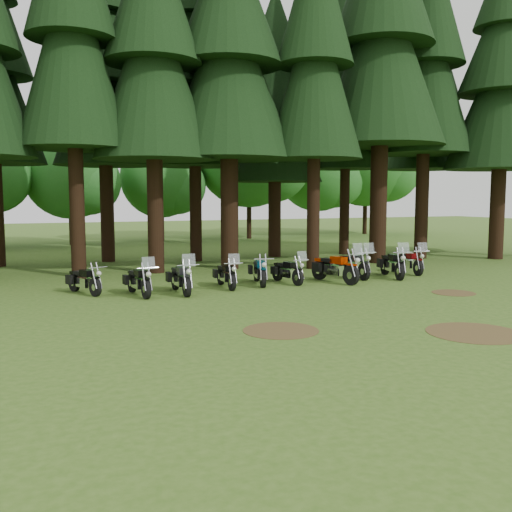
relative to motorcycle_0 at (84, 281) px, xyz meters
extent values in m
plane|color=#365A18|center=(6.61, -5.13, -0.41)|extent=(120.00, 120.00, 0.00)
cylinder|color=black|center=(0.32, 4.38, 2.58)|extent=(0.58, 0.58, 5.99)
cone|color=black|center=(0.32, 4.38, 8.32)|extent=(4.32, 4.32, 7.49)
cylinder|color=black|center=(3.40, 4.28, 2.37)|extent=(0.66, 0.66, 5.57)
cone|color=black|center=(3.40, 4.28, 7.71)|extent=(4.95, 4.95, 6.96)
cylinder|color=black|center=(6.67, 4.32, 2.44)|extent=(0.77, 0.77, 5.70)
cone|color=black|center=(6.67, 4.32, 7.90)|extent=(5.81, 5.81, 7.12)
cylinder|color=black|center=(10.04, 2.90, 2.44)|extent=(0.55, 0.55, 5.71)
cone|color=black|center=(10.04, 2.90, 7.91)|extent=(4.15, 4.15, 7.14)
cylinder|color=black|center=(13.97, 3.64, 2.90)|extent=(0.80, 0.80, 6.62)
cone|color=black|center=(13.97, 3.64, 9.24)|extent=(5.98, 5.98, 8.27)
cylinder|color=black|center=(17.23, 4.48, 2.76)|extent=(0.64, 0.64, 6.35)
cone|color=black|center=(17.23, 4.48, 8.85)|extent=(4.79, 4.79, 7.93)
cylinder|color=black|center=(20.54, 2.70, 2.30)|extent=(0.72, 0.72, 5.41)
cone|color=black|center=(20.54, 2.70, 7.49)|extent=(5.44, 5.44, 6.77)
cone|color=black|center=(20.54, 2.70, 10.68)|extent=(4.35, 4.35, 5.71)
cylinder|color=black|center=(2.23, 9.28, 2.37)|extent=(0.65, 0.65, 5.55)
cone|color=black|center=(2.23, 9.28, 7.69)|extent=(4.85, 4.85, 6.94)
cone|color=black|center=(2.23, 9.28, 10.97)|extent=(3.88, 3.88, 5.86)
cylinder|color=black|center=(6.24, 7.81, 2.35)|extent=(0.58, 0.58, 5.52)
cone|color=black|center=(6.24, 7.81, 7.64)|extent=(4.35, 4.35, 6.90)
cone|color=black|center=(6.24, 7.81, 10.90)|extent=(3.48, 3.48, 5.83)
cylinder|color=black|center=(10.64, 8.12, 1.94)|extent=(0.66, 0.66, 4.70)
cone|color=black|center=(10.64, 8.12, 6.44)|extent=(4.94, 4.94, 5.87)
cone|color=black|center=(10.64, 8.12, 9.21)|extent=(3.95, 3.95, 4.96)
cone|color=black|center=(10.64, 8.12, 11.41)|extent=(2.77, 2.77, 3.91)
cylinder|color=black|center=(14.68, 7.73, 2.37)|extent=(0.53, 0.53, 5.56)
cone|color=black|center=(14.68, 7.73, 7.70)|extent=(3.94, 3.94, 6.95)
cone|color=black|center=(14.68, 7.73, 10.99)|extent=(3.15, 3.15, 5.87)
cylinder|color=black|center=(19.97, 7.66, 2.42)|extent=(0.61, 0.61, 5.65)
cone|color=black|center=(19.97, 7.66, 7.83)|extent=(4.59, 4.59, 7.06)
cone|color=black|center=(19.97, 7.66, 11.16)|extent=(3.67, 3.67, 5.96)
cylinder|color=black|center=(1.62, 20.18, 0.87)|extent=(0.36, 0.36, 2.55)
sphere|color=#276D26|center=(1.62, 20.18, 4.27)|extent=(5.95, 5.95, 5.95)
sphere|color=#276D26|center=(2.64, 19.50, 3.67)|extent=(4.25, 4.25, 4.25)
cylinder|color=black|center=(7.92, 21.37, 0.83)|extent=(0.36, 0.36, 2.47)
sphere|color=#276D26|center=(7.92, 21.37, 4.12)|extent=(5.76, 5.76, 5.76)
sphere|color=#276D26|center=(8.91, 20.71, 3.54)|extent=(4.12, 4.12, 4.12)
cylinder|color=black|center=(14.52, 20.84, 1.35)|extent=(0.36, 0.36, 3.52)
sphere|color=#276D26|center=(14.52, 20.84, 6.04)|extent=(8.21, 8.21, 8.21)
sphere|color=#276D26|center=(15.93, 19.90, 5.22)|extent=(5.87, 5.87, 5.87)
cylinder|color=black|center=(21.15, 22.09, 1.06)|extent=(0.36, 0.36, 2.94)
sphere|color=#276D26|center=(21.15, 22.09, 4.98)|extent=(6.86, 6.86, 6.86)
sphere|color=#276D26|center=(22.32, 21.31, 4.29)|extent=(4.90, 4.90, 4.90)
cylinder|color=black|center=(25.69, 21.95, 1.35)|extent=(0.36, 0.36, 3.52)
sphere|color=#276D26|center=(25.69, 21.95, 6.04)|extent=(8.20, 8.20, 8.20)
sphere|color=#276D26|center=(27.10, 21.01, 5.22)|extent=(5.86, 5.86, 5.86)
cylinder|color=#4C3D1E|center=(3.61, -7.13, -0.40)|extent=(1.80, 1.80, 0.01)
cylinder|color=#4C3D1E|center=(11.11, -4.63, -0.40)|extent=(1.40, 1.40, 0.01)
cylinder|color=#4C3D1E|center=(7.61, -9.13, -0.40)|extent=(2.20, 2.20, 0.01)
cylinder|color=black|center=(0.26, -0.65, -0.11)|extent=(0.33, 0.59, 0.59)
cylinder|color=black|center=(-0.25, 0.64, -0.11)|extent=(0.33, 0.59, 0.59)
cube|color=silver|center=(-0.01, 0.04, -0.03)|extent=(0.46, 0.67, 0.30)
cube|color=black|center=(0.06, -0.16, 0.29)|extent=(0.43, 0.56, 0.21)
cube|color=black|center=(-0.09, 0.23, 0.25)|extent=(0.43, 0.56, 0.11)
cylinder|color=black|center=(1.63, -1.73, -0.10)|extent=(0.19, 0.63, 0.62)
cylinder|color=black|center=(1.48, -0.28, -0.10)|extent=(0.19, 0.63, 0.62)
cube|color=silver|center=(1.55, -0.96, -0.02)|extent=(0.33, 0.68, 0.32)
cube|color=black|center=(1.57, -1.18, 0.32)|extent=(0.33, 0.54, 0.23)
cube|color=black|center=(1.53, -0.75, 0.29)|extent=(0.33, 0.54, 0.11)
cube|color=silver|center=(1.66, -2.01, 0.74)|extent=(0.40, 0.16, 0.37)
cylinder|color=black|center=(2.88, -1.87, -0.09)|extent=(0.16, 0.65, 0.65)
cylinder|color=black|center=(2.93, -0.35, -0.09)|extent=(0.16, 0.65, 0.65)
cube|color=silver|center=(2.91, -1.06, 0.00)|extent=(0.30, 0.69, 0.33)
cube|color=#222228|center=(2.90, -1.28, 0.36)|extent=(0.31, 0.55, 0.24)
cube|color=black|center=(2.91, -0.83, 0.32)|extent=(0.31, 0.55, 0.12)
cube|color=silver|center=(2.87, -2.16, 0.79)|extent=(0.42, 0.14, 0.39)
cylinder|color=black|center=(4.61, -1.31, -0.11)|extent=(0.17, 0.60, 0.59)
cylinder|color=black|center=(4.72, 0.08, -0.11)|extent=(0.17, 0.60, 0.59)
cube|color=silver|center=(4.67, -0.57, -0.03)|extent=(0.30, 0.65, 0.31)
cube|color=black|center=(4.65, -0.78, 0.29)|extent=(0.31, 0.51, 0.22)
cube|color=black|center=(4.68, -0.36, 0.26)|extent=(0.31, 0.51, 0.11)
cube|color=silver|center=(4.59, -1.58, 0.69)|extent=(0.39, 0.14, 0.36)
cylinder|color=black|center=(5.83, -1.13, -0.09)|extent=(0.30, 0.65, 0.64)
cylinder|color=black|center=(6.22, 0.33, -0.09)|extent=(0.30, 0.65, 0.64)
cube|color=silver|center=(6.04, -0.35, 0.00)|extent=(0.44, 0.73, 0.33)
cube|color=#063A54|center=(5.98, -0.57, 0.35)|extent=(0.42, 0.59, 0.23)
cube|color=black|center=(6.10, -0.14, 0.31)|extent=(0.42, 0.59, 0.12)
cylinder|color=black|center=(7.14, -1.23, -0.12)|extent=(0.18, 0.59, 0.58)
cylinder|color=black|center=(6.99, 0.13, -0.12)|extent=(0.18, 0.59, 0.58)
cube|color=silver|center=(7.06, -0.51, -0.04)|extent=(0.31, 0.64, 0.30)
cube|color=black|center=(7.08, -0.71, 0.28)|extent=(0.31, 0.51, 0.21)
cube|color=black|center=(7.04, -0.30, 0.24)|extent=(0.31, 0.51, 0.11)
cube|color=silver|center=(7.17, -1.49, 0.67)|extent=(0.38, 0.15, 0.35)
cylinder|color=black|center=(8.94, -1.86, -0.05)|extent=(0.30, 0.73, 0.71)
cylinder|color=black|center=(8.58, -0.23, -0.05)|extent=(0.30, 0.73, 0.71)
cube|color=silver|center=(8.75, -1.00, 0.04)|extent=(0.46, 0.80, 0.37)
cube|color=red|center=(8.80, -1.24, 0.43)|extent=(0.44, 0.65, 0.26)
cube|color=black|center=(8.70, -0.75, 0.39)|extent=(0.44, 0.65, 0.13)
cube|color=silver|center=(9.01, -2.18, 0.90)|extent=(0.47, 0.23, 0.43)
cylinder|color=black|center=(10.03, -1.06, -0.07)|extent=(0.17, 0.68, 0.67)
cylinder|color=black|center=(10.10, 0.51, -0.07)|extent=(0.17, 0.68, 0.67)
cube|color=silver|center=(10.07, -0.23, 0.02)|extent=(0.32, 0.72, 0.35)
cube|color=black|center=(10.06, -0.46, 0.38)|extent=(0.33, 0.57, 0.24)
cube|color=black|center=(10.08, 0.01, 0.34)|extent=(0.33, 0.57, 0.12)
cube|color=silver|center=(10.02, -1.37, 0.83)|extent=(0.43, 0.15, 0.40)
cylinder|color=black|center=(11.28, -1.58, -0.07)|extent=(0.33, 0.69, 0.68)
cylinder|color=black|center=(11.72, -0.05, -0.07)|extent=(0.33, 0.69, 0.68)
cube|color=silver|center=(11.51, -0.77, 0.02)|extent=(0.48, 0.77, 0.35)
cube|color=black|center=(11.45, -1.00, 0.39)|extent=(0.45, 0.63, 0.25)
cube|color=black|center=(11.58, -0.54, 0.35)|extent=(0.45, 0.63, 0.12)
cube|color=silver|center=(11.19, -1.88, 0.84)|extent=(0.45, 0.24, 0.41)
cylinder|color=black|center=(12.74, -0.85, -0.09)|extent=(0.25, 0.64, 0.63)
cylinder|color=black|center=(13.01, 0.60, -0.09)|extent=(0.25, 0.64, 0.63)
cube|color=silver|center=(12.89, -0.08, -0.01)|extent=(0.38, 0.71, 0.32)
cube|color=#69080C|center=(12.85, -0.29, 0.34)|extent=(0.38, 0.57, 0.23)
cube|color=black|center=(12.93, 0.14, 0.30)|extent=(0.38, 0.57, 0.11)
cube|color=silver|center=(12.69, -1.13, 0.76)|extent=(0.42, 0.19, 0.38)
camera|label=1|loc=(-2.15, -18.94, 2.71)|focal=40.00mm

